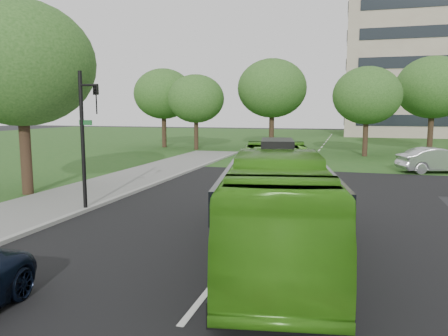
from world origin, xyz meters
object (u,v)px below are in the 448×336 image
at_px(tree_park_c, 367,96).
at_px(sedan, 438,160).
at_px(tree_park_f, 163,94).
at_px(bus, 277,201).
at_px(traffic_light, 86,130).
at_px(tree_side_near, 20,64).
at_px(tree_park_d, 433,87).
at_px(tree_park_b, 272,88).
at_px(tree_park_a, 196,99).

relative_size(tree_park_c, sedan, 1.56).
bearing_deg(tree_park_f, bus, -60.92).
height_order(tree_park_f, traffic_light, tree_park_f).
height_order(tree_side_near, bus, tree_side_near).
xyz_separation_m(tree_park_d, bus, (-9.16, -32.81, -4.59)).
distance_m(tree_park_c, sedan, 10.92).
bearing_deg(tree_park_b, sedan, -45.73).
bearing_deg(tree_park_b, tree_park_f, -175.19).
relative_size(tree_park_a, tree_park_c, 0.98).
bearing_deg(sedan, tree_park_d, -26.93).
bearing_deg(sedan, tree_side_near, 103.40).
relative_size(tree_side_near, bus, 0.86).
xyz_separation_m(tree_park_d, traffic_light, (-17.19, -29.99, -2.81)).
bearing_deg(tree_side_near, sedan, 33.34).
distance_m(tree_park_a, sedan, 23.56).
xyz_separation_m(tree_park_b, traffic_light, (-2.20, -29.21, -2.89)).
distance_m(sedan, traffic_light, 22.11).
height_order(tree_park_c, sedan, tree_park_c).
height_order(bus, sedan, bus).
distance_m(tree_park_a, tree_park_b, 7.74).
bearing_deg(tree_park_f, tree_park_c, -9.83).
relative_size(tree_park_c, tree_park_d, 0.86).
relative_size(tree_park_b, tree_park_d, 1.02).
distance_m(tree_park_f, traffic_light, 29.82).
height_order(tree_park_a, tree_park_b, tree_park_b).
distance_m(tree_park_f, bus, 35.79).
distance_m(tree_park_c, bus, 27.95).
bearing_deg(sedan, tree_park_c, 5.06).
bearing_deg(bus, tree_park_f, 109.00).
xyz_separation_m(tree_park_b, sedan, (13.23, -13.57, -5.33)).
relative_size(tree_park_d, sedan, 1.82).
bearing_deg(tree_side_near, bus, -21.57).
bearing_deg(tree_park_c, tree_park_a, 173.42).
bearing_deg(tree_park_b, tree_side_near, -104.73).
bearing_deg(sedan, tree_park_b, 24.33).
xyz_separation_m(tree_park_a, tree_side_near, (0.12, -24.28, 1.07)).
height_order(tree_park_d, tree_side_near, tree_side_near).
distance_m(bus, sedan, 19.90).
bearing_deg(bus, sedan, 58.07).
bearing_deg(tree_park_d, tree_park_a, -171.22).
bearing_deg(tree_park_a, tree_side_near, -89.71).
distance_m(tree_park_b, tree_park_c, 10.11).
bearing_deg(traffic_light, bus, -24.22).
bearing_deg(tree_side_near, tree_park_d, 51.47).
height_order(tree_park_a, sedan, tree_park_a).
distance_m(tree_park_a, bus, 32.35).
height_order(tree_park_b, sedan, tree_park_b).
xyz_separation_m(tree_park_a, sedan, (20.43, -10.93, -4.28)).
bearing_deg(tree_park_a, sedan, -28.14).
distance_m(tree_park_c, tree_park_d, 8.04).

